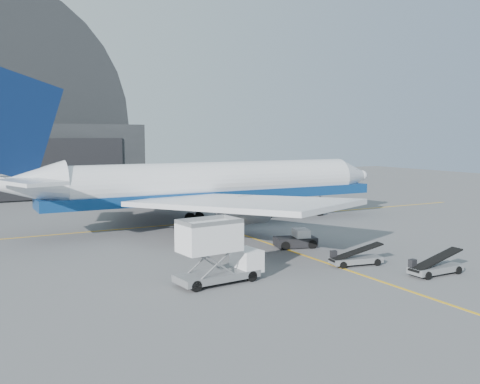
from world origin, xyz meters
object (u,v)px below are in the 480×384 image
belt_loader_a (435,267)px  belt_loader_b (355,259)px  catering_truck (216,253)px  airliner (204,185)px  pushback_tug (297,240)px

belt_loader_a → belt_loader_b: belt_loader_a is taller
catering_truck → belt_loader_a: 16.10m
airliner → belt_loader_a: (5.88, -27.48, -4.09)m
airliner → catering_truck: 23.92m
belt_loader_a → belt_loader_b: bearing=122.0°
pushback_tug → catering_truck: bearing=-133.0°
catering_truck → belt_loader_a: (15.04, -5.53, -1.60)m
airliner → belt_loader_a: size_ratio=10.15×
pushback_tug → belt_loader_b: 7.92m
catering_truck → belt_loader_b: 11.94m
pushback_tug → belt_loader_b: belt_loader_b is taller
airliner → belt_loader_b: size_ratio=10.50×
airliner → pushback_tug: size_ratio=11.64×
catering_truck → pushback_tug: (11.69, 7.38, -1.51)m
belt_loader_a → airliner: bearing=101.2°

